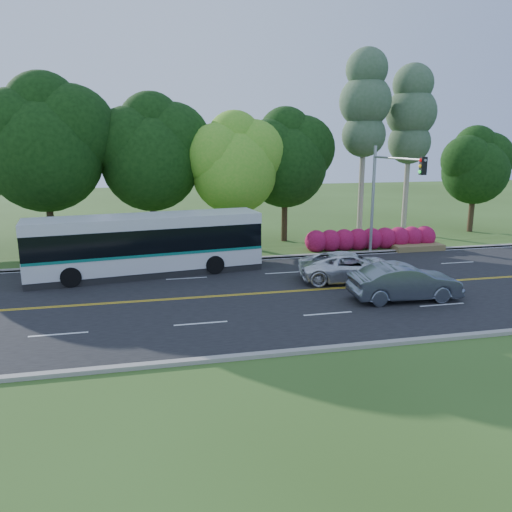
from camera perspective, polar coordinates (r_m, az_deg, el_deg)
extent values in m
plane|color=#34511B|center=(25.20, 6.49, -3.90)|extent=(120.00, 120.00, 0.00)
cube|color=black|center=(25.20, 6.50, -3.87)|extent=(60.00, 14.00, 0.02)
cube|color=gray|center=(31.79, 2.35, -0.11)|extent=(60.00, 0.30, 0.15)
cube|color=gray|center=(18.96, 13.57, -9.78)|extent=(60.00, 0.30, 0.15)
cube|color=#34511B|center=(33.54, 1.55, 0.56)|extent=(60.00, 4.00, 0.10)
cube|color=gold|center=(25.12, 6.55, -3.90)|extent=(57.00, 0.10, 0.00)
cube|color=gold|center=(25.27, 6.44, -3.80)|extent=(57.00, 0.10, 0.00)
cube|color=silver|center=(20.91, -21.65, -8.31)|extent=(2.20, 0.12, 0.00)
cube|color=silver|center=(20.70, -6.33, -7.65)|extent=(2.20, 0.12, 0.00)
cube|color=silver|center=(21.91, 8.21, -6.52)|extent=(2.20, 0.12, 0.00)
cube|color=silver|center=(24.33, 20.49, -5.24)|extent=(2.20, 0.12, 0.00)
cube|color=silver|center=(27.50, -19.44, -3.08)|extent=(2.20, 0.12, 0.00)
cube|color=silver|center=(27.33, -7.93, -2.54)|extent=(2.20, 0.12, 0.00)
cube|color=silver|center=(28.26, 3.25, -1.91)|extent=(2.20, 0.12, 0.00)
cube|color=silver|center=(30.18, 13.36, -1.28)|extent=(2.20, 0.12, 0.00)
cube|color=silver|center=(32.91, 22.03, -0.71)|extent=(2.20, 0.12, 0.00)
cube|color=silver|center=(31.52, 2.49, -0.32)|extent=(57.00, 0.12, 0.00)
cube|color=silver|center=(19.23, 13.17, -9.59)|extent=(57.00, 0.12, 0.00)
cylinder|color=#322016|center=(34.72, -22.37, 3.24)|extent=(0.44, 0.44, 3.96)
sphere|color=black|center=(34.32, -23.03, 10.66)|extent=(7.20, 7.20, 7.20)
sphere|color=black|center=(34.36, -20.44, 13.28)|extent=(5.76, 5.76, 5.76)
sphere|color=black|center=(34.40, -25.69, 12.53)|extent=(5.40, 5.40, 5.40)
sphere|color=black|center=(34.74, -23.15, 15.14)|extent=(4.68, 4.68, 4.68)
cylinder|color=#322016|center=(35.21, -11.60, 3.79)|extent=(0.44, 0.44, 3.60)
sphere|color=black|center=(34.80, -11.91, 10.48)|extent=(6.60, 6.60, 6.60)
sphere|color=black|center=(35.12, -9.54, 12.76)|extent=(5.28, 5.28, 5.28)
sphere|color=black|center=(34.58, -14.24, 12.27)|extent=(4.95, 4.95, 4.95)
sphere|color=black|center=(35.19, -11.95, 14.54)|extent=(4.29, 4.29, 4.29)
cylinder|color=#322016|center=(34.76, -2.44, 3.63)|extent=(0.44, 0.44, 3.24)
sphere|color=#4BA422|center=(34.35, -2.50, 9.64)|extent=(5.80, 5.80, 5.80)
sphere|color=#4BA422|center=(34.84, -0.45, 11.61)|extent=(4.64, 4.64, 4.64)
sphere|color=#4BA422|center=(33.92, -4.43, 11.29)|extent=(4.35, 4.35, 4.35)
sphere|color=#4BA422|center=(34.70, -2.49, 13.27)|extent=(3.77, 3.77, 3.77)
cylinder|color=#322016|center=(37.07, 3.27, 4.35)|extent=(0.44, 0.44, 3.42)
sphere|color=black|center=(36.69, 3.34, 10.24)|extent=(6.00, 6.00, 6.00)
sphere|color=black|center=(37.32, 5.28, 12.10)|extent=(4.80, 4.80, 4.80)
sphere|color=black|center=(36.15, 1.58, 11.88)|extent=(4.50, 4.50, 4.50)
sphere|color=black|center=(37.06, 3.37, 13.75)|extent=(3.90, 3.90, 3.90)
cylinder|color=#A29882|center=(38.78, 12.01, 9.22)|extent=(0.40, 0.40, 9.80)
sphere|color=#3C5937|center=(38.70, 12.21, 13.36)|extent=(3.23, 3.23, 3.23)
sphere|color=#3C5937|center=(38.80, 12.39, 16.87)|extent=(3.80, 3.80, 3.80)
sphere|color=#3C5937|center=(39.02, 12.56, 20.15)|extent=(3.04, 3.04, 3.04)
cylinder|color=#A29882|center=(41.04, 16.85, 8.66)|extent=(0.40, 0.40, 9.10)
sphere|color=#3C5937|center=(40.95, 17.10, 12.28)|extent=(3.23, 3.23, 3.23)
sphere|color=#3C5937|center=(41.00, 17.31, 15.36)|extent=(3.80, 3.80, 3.80)
sphere|color=#3C5937|center=(41.16, 17.52, 18.25)|extent=(3.04, 3.04, 3.04)
cylinder|color=#322016|center=(44.56, 23.37, 4.54)|extent=(0.44, 0.44, 3.06)
sphere|color=black|center=(44.25, 23.77, 8.83)|extent=(5.20, 5.20, 5.20)
sphere|color=black|center=(45.14, 24.89, 10.11)|extent=(4.16, 4.16, 4.16)
sphere|color=black|center=(43.44, 22.91, 10.05)|extent=(3.90, 3.90, 3.90)
sphere|color=black|center=(44.57, 23.80, 11.37)|extent=(3.38, 3.38, 3.38)
sphere|color=maroon|center=(33.49, 6.88, 1.67)|extent=(1.50, 1.50, 1.50)
sphere|color=maroon|center=(33.83, 8.48, 1.74)|extent=(1.50, 1.50, 1.50)
sphere|color=maroon|center=(34.20, 10.04, 1.80)|extent=(1.50, 1.50, 1.50)
sphere|color=maroon|center=(34.59, 11.58, 1.86)|extent=(1.50, 1.50, 1.50)
sphere|color=maroon|center=(35.00, 13.07, 1.92)|extent=(1.50, 1.50, 1.50)
sphere|color=maroon|center=(35.44, 14.54, 1.97)|extent=(1.50, 1.50, 1.50)
sphere|color=maroon|center=(35.90, 15.96, 2.03)|extent=(1.50, 1.50, 1.50)
sphere|color=maroon|center=(36.39, 17.35, 2.08)|extent=(1.50, 1.50, 1.50)
sphere|color=maroon|center=(36.89, 18.70, 2.12)|extent=(1.50, 1.50, 1.50)
cube|color=olive|center=(35.81, 17.92, 0.97)|extent=(3.50, 1.40, 0.40)
cylinder|color=#999CA2|center=(33.57, 13.20, 6.20)|extent=(0.20, 0.20, 7.00)
cylinder|color=#999CA2|center=(30.69, 15.90, 10.69)|extent=(0.14, 6.00, 0.14)
cube|color=black|center=(28.27, 18.56, 9.74)|extent=(0.32, 0.28, 0.95)
sphere|color=red|center=(28.17, 18.30, 10.36)|extent=(0.18, 0.18, 0.18)
sphere|color=yellow|center=(28.18, 18.26, 9.75)|extent=(0.18, 0.18, 0.18)
sphere|color=#19D833|center=(28.20, 18.22, 9.14)|extent=(0.18, 0.18, 0.18)
cube|color=silver|center=(28.40, -12.32, -0.28)|extent=(12.87, 4.36, 1.04)
cube|color=black|center=(28.15, -12.44, 2.05)|extent=(12.81, 4.39, 1.30)
cube|color=silver|center=(27.99, -12.53, 3.95)|extent=(12.87, 4.36, 0.59)
cube|color=#0C6F60|center=(28.30, -12.37, 0.63)|extent=(12.81, 4.40, 0.15)
cube|color=black|center=(28.03, -25.26, 1.25)|extent=(0.39, 2.45, 1.79)
cube|color=#19E54C|center=(27.86, -25.44, 3.29)|extent=(0.27, 1.60, 0.23)
cube|color=black|center=(28.56, -12.26, -1.65)|extent=(12.85, 4.25, 0.37)
cylinder|color=black|center=(27.03, -20.41, -2.28)|extent=(1.08, 0.43, 1.05)
cylinder|color=black|center=(29.47, -20.43, -1.05)|extent=(1.08, 0.43, 1.05)
cylinder|color=black|center=(27.96, -4.74, -0.99)|extent=(1.08, 0.43, 1.05)
cylinder|color=black|center=(30.33, -6.01, 0.10)|extent=(1.08, 0.43, 1.05)
imported|color=slate|center=(24.30, 16.63, -2.89)|extent=(5.22, 2.04, 1.69)
imported|color=white|center=(26.87, 10.82, -1.23)|extent=(5.85, 3.39, 1.53)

